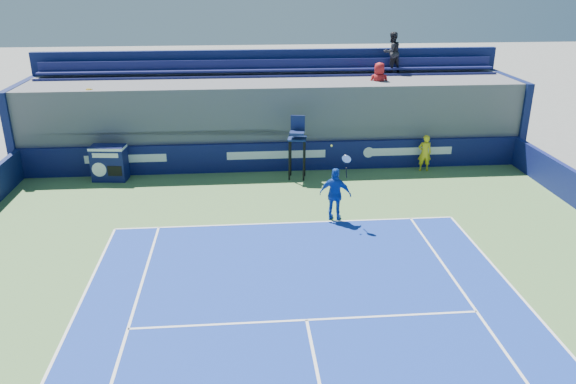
{
  "coord_description": "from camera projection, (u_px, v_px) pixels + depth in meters",
  "views": [
    {
      "loc": [
        -1.39,
        -4.66,
        7.62
      ],
      "look_at": [
        0.0,
        11.5,
        1.25
      ],
      "focal_mm": 35.0,
      "sensor_mm": 36.0,
      "label": 1
    }
  ],
  "objects": [
    {
      "name": "stadium_seating",
      "position": [
        273.0,
        115.0,
        24.3
      ],
      "size": [
        21.0,
        4.05,
        5.18
      ],
      "color": "#58595E",
      "rests_on": "ground"
    },
    {
      "name": "tennis_player",
      "position": [
        335.0,
        194.0,
        18.19
      ],
      "size": [
        1.12,
        0.76,
        2.57
      ],
      "color": "#1646B3",
      "rests_on": "apron"
    },
    {
      "name": "umpire_chair",
      "position": [
        297.0,
        141.0,
        21.71
      ],
      "size": [
        0.81,
        0.81,
        2.48
      ],
      "color": "black",
      "rests_on": "ground"
    },
    {
      "name": "match_clock",
      "position": [
        109.0,
        162.0,
        21.78
      ],
      "size": [
        1.39,
        0.87,
        1.4
      ],
      "color": "#0E1449",
      "rests_on": "ground"
    },
    {
      "name": "back_hoarding",
      "position": [
        276.0,
        157.0,
        22.85
      ],
      "size": [
        20.4,
        0.21,
        1.2
      ],
      "color": "#0C1146",
      "rests_on": "ground"
    },
    {
      "name": "ball_person",
      "position": [
        425.0,
        153.0,
        22.8
      ],
      "size": [
        0.59,
        0.42,
        1.51
      ],
      "primitive_type": "imported",
      "rotation": [
        0.0,
        0.0,
        3.04
      ],
      "color": "yellow",
      "rests_on": "apron"
    }
  ]
}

